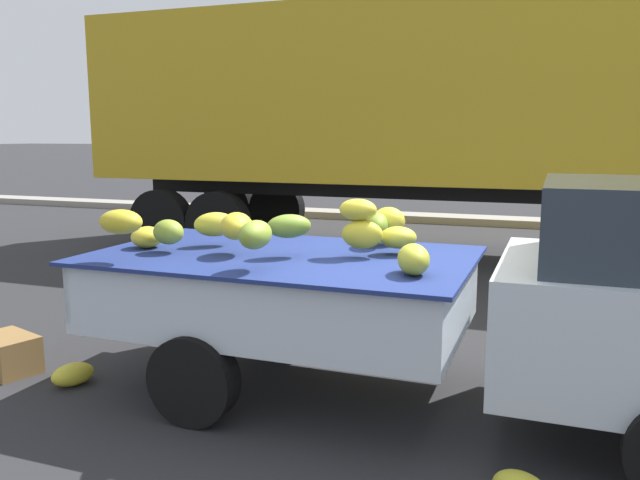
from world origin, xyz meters
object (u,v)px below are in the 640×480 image
(pickup_truck, at_px, (558,303))
(fallen_banana_bunch_near_tailgate, at_px, (73,374))
(produce_crate, at_px, (8,354))
(semi_trailer, at_px, (451,99))

(pickup_truck, relative_size, fallen_banana_bunch_near_tailgate, 14.88)
(produce_crate, bearing_deg, pickup_truck, 5.98)
(semi_trailer, distance_m, produce_crate, 7.34)
(pickup_truck, height_order, fallen_banana_bunch_near_tailgate, pickup_truck)
(semi_trailer, xyz_separation_m, produce_crate, (-2.69, -6.40, -2.38))
(fallen_banana_bunch_near_tailgate, bearing_deg, produce_crate, 176.07)
(pickup_truck, distance_m, semi_trailer, 6.38)
(produce_crate, bearing_deg, fallen_banana_bunch_near_tailgate, -3.93)
(pickup_truck, bearing_deg, produce_crate, -173.43)
(pickup_truck, distance_m, fallen_banana_bunch_near_tailgate, 3.73)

